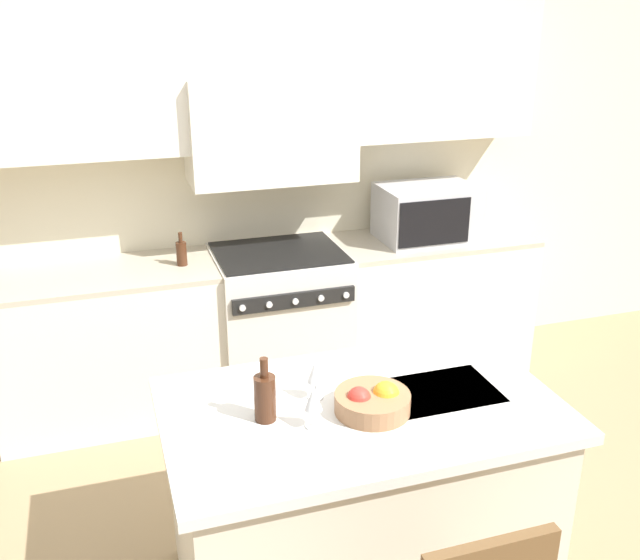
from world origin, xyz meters
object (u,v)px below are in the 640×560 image
Objects in this scene: wine_bottle at (265,397)px; fruit_bowl at (373,401)px; range_stove at (280,323)px; microwave at (427,213)px; wine_glass_far at (315,372)px; oil_bottle_on_counter at (181,253)px; wine_glass_near at (313,400)px.

fruit_bowl is (0.40, -0.07, -0.05)m from wine_bottle.
range_stove is 1.81m from fruit_bowl.
range_stove is at bearing 87.05° from fruit_bowl.
wine_glass_far is at bearing -127.80° from microwave.
oil_bottle_on_counter is (-0.49, 1.75, 0.07)m from fruit_bowl.
microwave reaches higher than oil_bottle_on_counter.
wine_bottle is 0.88× the size of fruit_bowl.
wine_bottle is at bearing -87.15° from oil_bottle_on_counter.
wine_bottle is 1.50× the size of wine_glass_near.
wine_glass_far is at bearing -99.60° from range_stove.
range_stove is 0.78m from oil_bottle_on_counter.
range_stove is 1.82m from wine_bottle.
microwave is 2.06× the size of fruit_bowl.
oil_bottle_on_counter is (-0.58, -0.00, 0.53)m from range_stove.
wine_glass_near is (-0.34, -1.78, 0.53)m from range_stove.
wine_bottle is at bearing -130.93° from microwave.
wine_glass_near is at bearing -100.70° from range_stove.
microwave is at bearing 52.20° from wine_glass_far.
range_stove is at bearing 79.30° from wine_glass_near.
microwave is 2.25m from wine_bottle.
wine_glass_far is at bearing 138.39° from fruit_bowl.
wine_bottle reaches higher than wine_glass_near.
microwave is 2.07m from fruit_bowl.
range_stove is at bearing 80.40° from wine_glass_far.
wine_bottle is (-0.49, -1.68, 0.51)m from range_stove.
oil_bottle_on_counter is (-0.24, 1.78, -0.00)m from wine_glass_near.
wine_glass_far is at bearing 70.56° from wine_glass_near.
wine_glass_far is at bearing -79.09° from oil_bottle_on_counter.
oil_bottle_on_counter is at bearing 92.85° from wine_bottle.
wine_glass_far is (0.07, 0.19, 0.00)m from wine_glass_near.
wine_glass_far is 0.59× the size of fruit_bowl.
range_stove is 5.57× the size of wine_glass_far.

